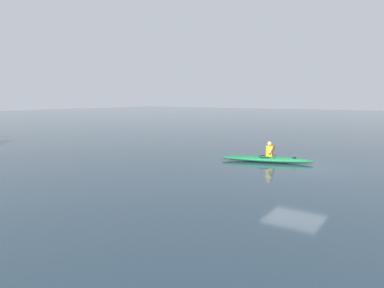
% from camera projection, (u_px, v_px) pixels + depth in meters
% --- Properties ---
extents(ground_plane, '(160.00, 160.00, 0.00)m').
position_uv_depth(ground_plane, '(296.00, 167.00, 15.39)').
color(ground_plane, '#283D4C').
extents(kayak, '(4.41, 2.03, 0.30)m').
position_uv_depth(kayak, '(266.00, 159.00, 16.45)').
color(kayak, '#19723F').
rests_on(kayak, ground).
extents(kayaker, '(0.81, 2.36, 0.73)m').
position_uv_depth(kayaker, '(270.00, 150.00, 16.34)').
color(kayaker, yellow).
rests_on(kayaker, kayak).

